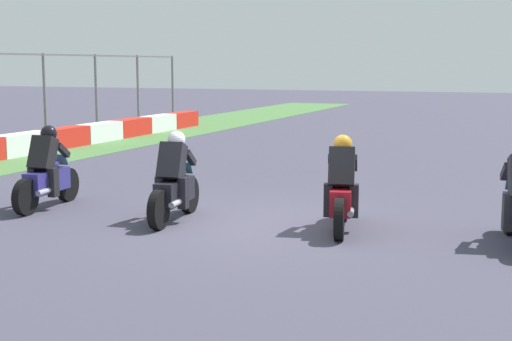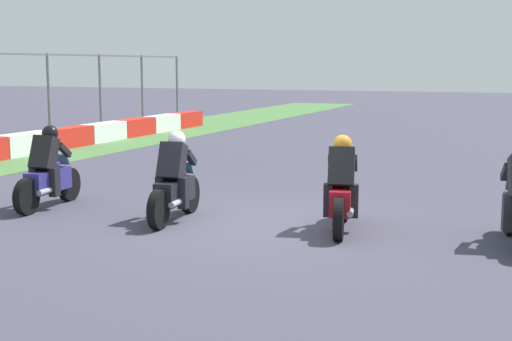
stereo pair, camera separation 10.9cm
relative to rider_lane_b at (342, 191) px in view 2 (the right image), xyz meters
The scene contains 4 objects.
ground_plane 1.55m from the rider_lane_b, 93.98° to the left, with size 120.00×120.00×0.00m, color #413F50.
rider_lane_b is the anchor object (origin of this frame).
rider_lane_c 2.81m from the rider_lane_b, 96.99° to the left, with size 2.04×0.57×1.51m.
rider_lane_d 5.47m from the rider_lane_b, 92.23° to the left, with size 2.04×0.56×1.51m.
Camera 2 is at (-10.91, -4.40, 2.61)m, focal length 51.19 mm.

